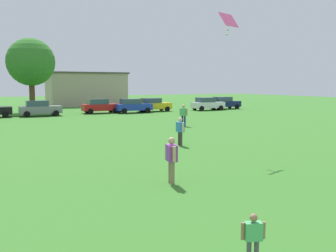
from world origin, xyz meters
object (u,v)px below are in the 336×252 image
at_px(child_kite_flyer, 253,235).
at_px(parked_car_red_4, 100,106).
at_px(bystander_near_trees, 180,129).
at_px(parked_car_yellow_6, 153,105).
at_px(adult_bystander, 171,156).
at_px(bystander_midfield, 184,113).
at_px(parked_car_gray_3, 40,108).
at_px(parked_car_navy_8, 224,103).
at_px(kite, 229,21).
at_px(parked_car_white_7, 207,104).
at_px(parked_car_blue_5, 133,106).
at_px(tree_far_right, 31,62).

relative_size(child_kite_flyer, parked_car_red_4, 0.23).
bearing_deg(bystander_near_trees, parked_car_yellow_6, 160.01).
distance_m(child_kite_flyer, adult_bystander, 6.01).
bearing_deg(bystander_midfield, parked_car_yellow_6, -37.20).
distance_m(bystander_near_trees, bystander_midfield, 9.71).
relative_size(parked_car_gray_3, parked_car_navy_8, 1.00).
distance_m(adult_bystander, parked_car_red_4, 32.36).
distance_m(kite, parked_car_white_7, 31.27).
relative_size(kite, parked_car_red_4, 0.27).
relative_size(parked_car_blue_5, parked_car_navy_8, 1.00).
distance_m(bystander_near_trees, parked_car_blue_5, 24.30).
height_order(parked_car_yellow_6, parked_car_navy_8, same).
relative_size(parked_car_red_4, parked_car_blue_5, 1.00).
height_order(adult_bystander, tree_far_right, tree_far_right).
height_order(bystander_near_trees, parked_car_blue_5, parked_car_blue_5).
bearing_deg(kite, bystander_near_trees, 107.61).
bearing_deg(child_kite_flyer, parked_car_navy_8, 75.51).
height_order(bystander_midfield, kite, kite).
bearing_deg(bystander_near_trees, child_kite_flyer, -21.73).
xyz_separation_m(bystander_midfield, kite, (-3.72, -11.58, 5.35)).
relative_size(adult_bystander, parked_car_gray_3, 0.38).
xyz_separation_m(parked_car_yellow_6, parked_car_white_7, (7.27, -1.07, 0.00)).
distance_m(bystander_near_trees, parked_car_gray_3, 24.06).
height_order(adult_bystander, parked_car_red_4, parked_car_red_4).
bearing_deg(bystander_midfield, parked_car_white_7, -59.76).
bearing_deg(parked_car_gray_3, bystander_near_trees, -78.60).
height_order(parked_car_gray_3, parked_car_navy_8, same).
bearing_deg(parked_car_red_4, parked_car_white_7, -4.50).
bearing_deg(adult_bystander, parked_car_blue_5, 171.78).
bearing_deg(kite, adult_bystander, -141.52).
distance_m(bystander_midfield, parked_car_blue_5, 15.15).
height_order(parked_car_gray_3, parked_car_red_4, same).
relative_size(kite, parked_car_gray_3, 0.27).
relative_size(bystander_midfield, parked_car_red_4, 0.41).
height_order(kite, parked_car_gray_3, kite).
relative_size(parked_car_red_4, tree_far_right, 0.48).
relative_size(parked_car_red_4, parked_car_yellow_6, 1.00).
relative_size(adult_bystander, parked_car_yellow_6, 0.38).
distance_m(adult_bystander, parked_car_blue_5, 32.14).
relative_size(child_kite_flyer, parked_car_navy_8, 0.23).
xyz_separation_m(parked_car_red_4, parked_car_blue_5, (3.65, -1.16, 0.00)).
height_order(parked_car_red_4, parked_car_navy_8, same).
relative_size(adult_bystander, bystander_near_trees, 1.03).
relative_size(parked_car_gray_3, parked_car_white_7, 1.00).
bearing_deg(parked_car_white_7, parked_car_blue_5, -179.71).
bearing_deg(adult_bystander, bystander_midfield, 160.32).
bearing_deg(parked_car_blue_5, parked_car_yellow_6, 19.67).
bearing_deg(adult_bystander, parked_car_yellow_6, 167.36).
bearing_deg(parked_car_white_7, parked_car_yellow_6, 171.65).
height_order(child_kite_flyer, parked_car_red_4, parked_car_red_4).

